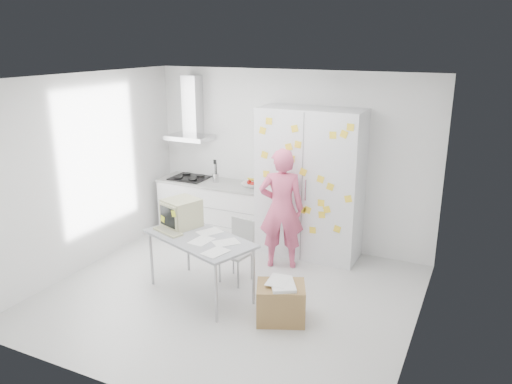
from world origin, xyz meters
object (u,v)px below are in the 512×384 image
at_px(chair, 239,246).
at_px(cardboard_box, 281,302).
at_px(person, 281,209).
at_px(desk, 188,224).

relative_size(chair, cardboard_box, 1.24).
bearing_deg(person, desk, 30.89).
bearing_deg(person, chair, 40.98).
bearing_deg(desk, chair, 60.47).
bearing_deg(cardboard_box, person, 112.86).
height_order(person, chair, person).
distance_m(chair, cardboard_box, 1.18).
relative_size(desk, chair, 1.90).
bearing_deg(person, cardboard_box, 92.07).
xyz_separation_m(desk, chair, (0.50, 0.43, -0.39)).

